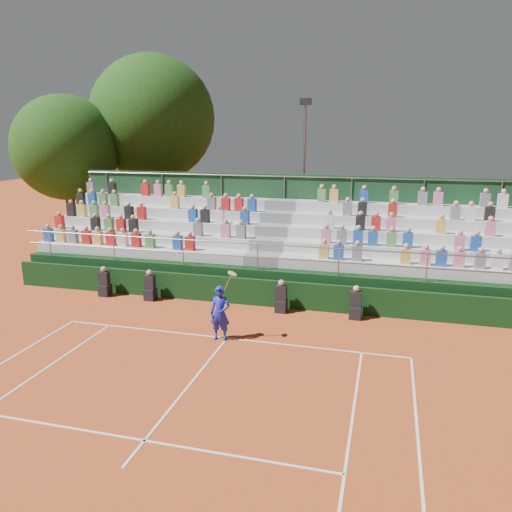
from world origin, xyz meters
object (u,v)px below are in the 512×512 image
(tennis_player, at_px, (220,313))
(tree_east, at_px, (153,119))
(tree_west, at_px, (66,148))
(floodlight_mast, at_px, (304,161))

(tennis_player, height_order, tree_east, tree_east)
(tree_west, relative_size, floodlight_mast, 1.03)
(tennis_player, height_order, tree_west, tree_west)
(tree_west, relative_size, tree_east, 0.77)
(tennis_player, relative_size, floodlight_mast, 0.28)
(floodlight_mast, bearing_deg, tree_west, -165.68)
(tennis_player, relative_size, tree_east, 0.21)
(tree_east, bearing_deg, tree_west, -133.29)
(tennis_player, height_order, floodlight_mast, floodlight_mast)
(tree_west, xyz_separation_m, tree_east, (3.48, 3.70, 1.62))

